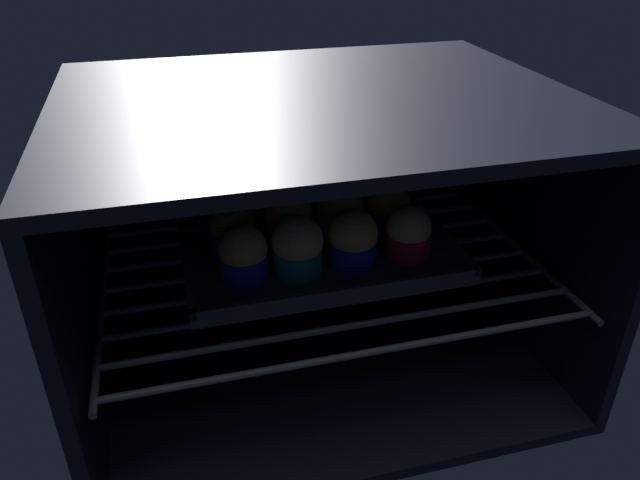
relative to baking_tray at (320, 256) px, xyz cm
name	(u,v)px	position (x,y,z in cm)	size (l,w,h in cm)	color
oven_cavity	(311,223)	(0.00, 4.79, 2.30)	(59.00, 47.00, 37.00)	black
oven_rack	(319,261)	(0.00, 0.54, -1.10)	(54.80, 42.00, 0.80)	#444756
baking_tray	(320,256)	(0.00, 0.00, 0.00)	(34.56, 20.80, 2.20)	#4C4C51
muffin_row0_col0	(243,254)	(-10.22, -3.08, 3.64)	(5.88, 5.88, 6.83)	#1928B7
muffin_row0_col1	(297,246)	(-3.75, -3.55, 4.02)	(6.23, 6.23, 7.75)	#0C8C84
muffin_row0_col2	(353,239)	(3.27, -3.39, 3.85)	(6.08, 6.08, 7.24)	#1928B7
muffin_row0_col3	(409,233)	(10.65, -3.29, 3.66)	(5.86, 5.86, 6.82)	red
muffin_row1_col0	(232,231)	(-10.62, 3.31, 3.45)	(5.86, 5.86, 6.99)	#1928B7
muffin_row1_col1	(289,219)	(-3.24, 3.62, 4.00)	(6.16, 6.16, 7.40)	silver
muffin_row1_col2	(340,213)	(3.71, 3.75, 3.80)	(6.19, 6.19, 7.18)	silver
muffin_row1_col3	(387,208)	(10.41, 3.80, 3.77)	(5.86, 5.86, 7.11)	#1928B7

